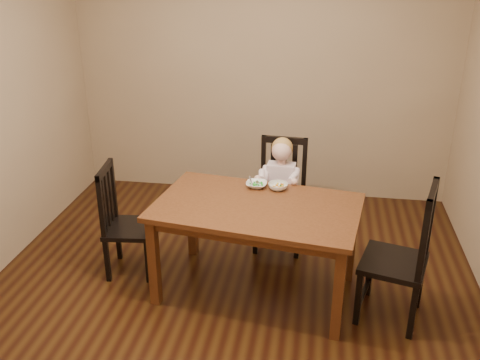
% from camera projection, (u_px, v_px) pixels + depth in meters
% --- Properties ---
extents(room, '(4.01, 4.01, 2.71)m').
position_uv_depth(room, '(230.00, 132.00, 3.79)').
color(room, '#3B220C').
rests_on(room, ground).
extents(dining_table, '(1.65, 1.13, 0.77)m').
position_uv_depth(dining_table, '(257.00, 216.00, 4.06)').
color(dining_table, '#472410').
rests_on(dining_table, room).
extents(chair_child, '(0.46, 0.44, 1.01)m').
position_uv_depth(chair_child, '(281.00, 196.00, 4.84)').
color(chair_child, black).
rests_on(chair_child, room).
extents(chair_left, '(0.43, 0.45, 0.95)m').
position_uv_depth(chair_left, '(124.00, 222.00, 4.43)').
color(chair_left, black).
rests_on(chair_left, room).
extents(chair_right, '(0.55, 0.57, 1.08)m').
position_uv_depth(chair_right, '(402.00, 257.00, 3.81)').
color(chair_right, black).
rests_on(chair_right, room).
extents(toddler, '(0.35, 0.43, 0.56)m').
position_uv_depth(toddler, '(281.00, 184.00, 4.74)').
color(toddler, white).
rests_on(toddler, chair_child).
extents(bowl_peas, '(0.17, 0.17, 0.04)m').
position_uv_depth(bowl_peas, '(256.00, 185.00, 4.33)').
color(bowl_peas, silver).
rests_on(bowl_peas, dining_table).
extents(bowl_veg, '(0.20, 0.20, 0.05)m').
position_uv_depth(bowl_veg, '(278.00, 186.00, 4.28)').
color(bowl_veg, silver).
rests_on(bowl_veg, dining_table).
extents(fork, '(0.05, 0.12, 0.05)m').
position_uv_depth(fork, '(251.00, 182.00, 4.31)').
color(fork, silver).
rests_on(fork, bowl_peas).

